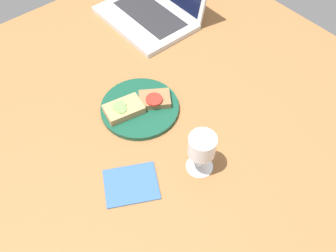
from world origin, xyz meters
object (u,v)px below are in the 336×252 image
(plate, at_px, (140,108))
(sandwich_with_tomato, at_px, (155,99))
(napkin, at_px, (131,184))
(sandwich_with_cucumber, at_px, (124,109))
(wine_glass, at_px, (202,148))
(laptop, at_px, (153,6))

(plate, distance_m, sandwich_with_tomato, 0.05)
(napkin, bearing_deg, sandwich_with_cucumber, 148.37)
(plate, height_order, sandwich_with_cucumber, sandwich_with_cucumber)
(plate, bearing_deg, wine_glass, 0.22)
(plate, relative_size, sandwich_with_tomato, 2.05)
(sandwich_with_cucumber, xyz_separation_m, napkin, (0.20, -0.13, -0.03))
(laptop, xyz_separation_m, napkin, (0.53, -0.50, -0.04))
(wine_glass, bearing_deg, plate, -179.78)
(sandwich_with_tomato, distance_m, laptop, 0.45)
(laptop, relative_size, napkin, 2.50)
(wine_glass, relative_size, laptop, 0.38)
(plate, height_order, laptop, laptop)
(plate, bearing_deg, sandwich_with_cucumber, -105.71)
(plate, distance_m, sandwich_with_cucumber, 0.05)
(sandwich_with_cucumber, relative_size, sandwich_with_tomato, 1.06)
(sandwich_with_tomato, distance_m, wine_glass, 0.26)
(sandwich_with_cucumber, bearing_deg, laptop, 131.01)
(sandwich_with_cucumber, height_order, napkin, sandwich_with_cucumber)
(sandwich_with_cucumber, height_order, wine_glass, wine_glass)
(sandwich_with_cucumber, height_order, sandwich_with_tomato, sandwich_with_cucumber)
(plate, xyz_separation_m, napkin, (0.19, -0.17, -0.01))
(sandwich_with_tomato, xyz_separation_m, napkin, (0.18, -0.22, -0.02))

